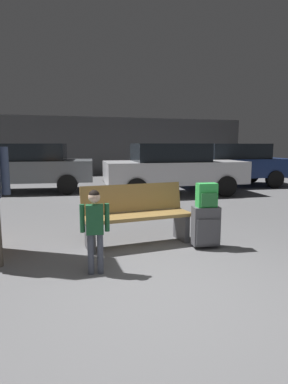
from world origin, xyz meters
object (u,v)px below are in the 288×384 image
object	(u,v)px
child	(95,223)
parked_car_near	(173,167)
parked_car_side	(231,164)
parked_car_far	(28,166)
suitcase	(206,226)
backpack_bright	(207,195)
bench	(136,215)

from	to	relation	value
child	parked_car_near	bearing A→B (deg)	60.08
parked_car_near	parked_car_side	bearing A→B (deg)	24.05
child	parked_car_side	bearing A→B (deg)	48.51
parked_car_far	suitcase	bearing A→B (deg)	-66.96
suitcase	backpack_bright	bearing A→B (deg)	-73.20
child	parked_car_side	size ratio (longest dim) A/B	0.23
suitcase	backpack_bright	distance (m)	0.45
suitcase	backpack_bright	xyz separation A→B (m)	(0.00, -0.00, 0.45)
suitcase	child	size ratio (longest dim) A/B	0.61
suitcase	parked_car_side	world-z (taller)	parked_car_side
child	parked_car_near	xyz separation A→B (m)	(3.04, 5.29, 0.20)
backpack_bright	parked_car_side	bearing A→B (deg)	55.80
suitcase	child	bearing A→B (deg)	-163.83
bench	backpack_bright	world-z (taller)	backpack_bright
backpack_bright	parked_car_side	size ratio (longest dim) A/B	0.08
parked_car_far	parked_car_near	xyz separation A→B (m)	(4.19, -1.78, 0.00)
bench	suitcase	world-z (taller)	bench
backpack_bright	parked_car_far	distance (m)	7.16
backpack_bright	parked_car_far	size ratio (longest dim) A/B	0.08
suitcase	parked_car_side	distance (m)	7.28
bench	parked_car_side	world-z (taller)	parked_car_side
backpack_bright	child	distance (m)	1.73
suitcase	child	distance (m)	1.75
backpack_bright	parked_car_side	xyz separation A→B (m)	(4.09, 6.01, 0.03)
suitcase	parked_car_side	bearing A→B (deg)	55.80
parked_car_far	parked_car_side	world-z (taller)	same
child	parked_car_far	distance (m)	7.17
child	bench	bearing A→B (deg)	52.08
bench	suitcase	size ratio (longest dim) A/B	2.71
backpack_bright	child	bearing A→B (deg)	-163.84
parked_car_near	parked_car_side	xyz separation A→B (m)	(2.70, 1.20, 0.00)
suitcase	parked_car_side	size ratio (longest dim) A/B	0.14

